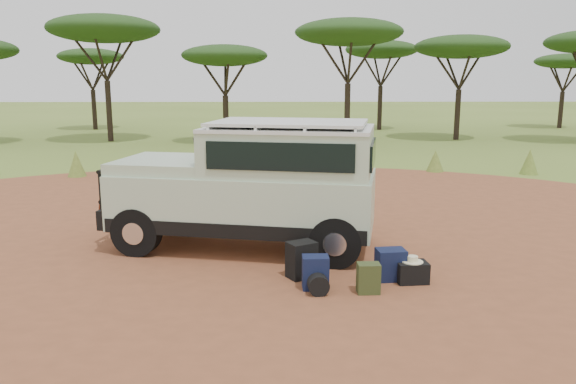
{
  "coord_description": "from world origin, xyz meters",
  "views": [
    {
      "loc": [
        0.57,
        -9.92,
        3.13
      ],
      "look_at": [
        0.77,
        0.66,
        1.0
      ],
      "focal_mm": 35.0,
      "sensor_mm": 36.0,
      "label": 1
    }
  ],
  "objects_px": {
    "backpack_black": "(302,260)",
    "hard_case": "(412,272)",
    "backpack_navy": "(315,273)",
    "walking_staff": "(100,198)",
    "backpack_olive": "(368,278)",
    "safari_vehicle": "(253,188)",
    "duffel_navy": "(391,265)"
  },
  "relations": [
    {
      "from": "safari_vehicle",
      "to": "walking_staff",
      "type": "relative_size",
      "value": 3.37
    },
    {
      "from": "backpack_navy",
      "to": "backpack_olive",
      "type": "relative_size",
      "value": 1.13
    },
    {
      "from": "walking_staff",
      "to": "duffel_navy",
      "type": "bearing_deg",
      "value": -63.66
    },
    {
      "from": "safari_vehicle",
      "to": "walking_staff",
      "type": "xyz_separation_m",
      "value": [
        -3.2,
        1.11,
        -0.43
      ]
    },
    {
      "from": "safari_vehicle",
      "to": "backpack_olive",
      "type": "bearing_deg",
      "value": -40.8
    },
    {
      "from": "backpack_olive",
      "to": "hard_case",
      "type": "distance_m",
      "value": 0.87
    },
    {
      "from": "backpack_olive",
      "to": "backpack_black",
      "type": "bearing_deg",
      "value": 142.88
    },
    {
      "from": "backpack_navy",
      "to": "hard_case",
      "type": "height_order",
      "value": "backpack_navy"
    },
    {
      "from": "backpack_black",
      "to": "hard_case",
      "type": "distance_m",
      "value": 1.74
    },
    {
      "from": "backpack_black",
      "to": "backpack_navy",
      "type": "height_order",
      "value": "backpack_black"
    },
    {
      "from": "walking_staff",
      "to": "backpack_black",
      "type": "bearing_deg",
      "value": -70.1
    },
    {
      "from": "safari_vehicle",
      "to": "duffel_navy",
      "type": "relative_size",
      "value": 10.35
    },
    {
      "from": "duffel_navy",
      "to": "hard_case",
      "type": "bearing_deg",
      "value": -29.24
    },
    {
      "from": "backpack_olive",
      "to": "safari_vehicle",
      "type": "bearing_deg",
      "value": 125.89
    },
    {
      "from": "walking_staff",
      "to": "backpack_navy",
      "type": "bearing_deg",
      "value": -73.36
    },
    {
      "from": "backpack_black",
      "to": "hard_case",
      "type": "relative_size",
      "value": 1.25
    },
    {
      "from": "safari_vehicle",
      "to": "hard_case",
      "type": "distance_m",
      "value": 3.34
    },
    {
      "from": "backpack_black",
      "to": "hard_case",
      "type": "xyz_separation_m",
      "value": [
        1.72,
        -0.26,
        -0.13
      ]
    },
    {
      "from": "backpack_navy",
      "to": "walking_staff",
      "type": "bearing_deg",
      "value": 141.12
    },
    {
      "from": "safari_vehicle",
      "to": "backpack_olive",
      "type": "relative_size",
      "value": 11.31
    },
    {
      "from": "backpack_olive",
      "to": "hard_case",
      "type": "height_order",
      "value": "backpack_olive"
    },
    {
      "from": "hard_case",
      "to": "backpack_olive",
      "type": "bearing_deg",
      "value": -155.43
    },
    {
      "from": "safari_vehicle",
      "to": "walking_staff",
      "type": "distance_m",
      "value": 3.41
    },
    {
      "from": "walking_staff",
      "to": "backpack_navy",
      "type": "relative_size",
      "value": 2.99
    },
    {
      "from": "safari_vehicle",
      "to": "backpack_black",
      "type": "distance_m",
      "value": 2.04
    },
    {
      "from": "safari_vehicle",
      "to": "backpack_navy",
      "type": "relative_size",
      "value": 10.05
    },
    {
      "from": "backpack_olive",
      "to": "hard_case",
      "type": "xyz_separation_m",
      "value": [
        0.75,
        0.43,
        -0.06
      ]
    },
    {
      "from": "safari_vehicle",
      "to": "hard_case",
      "type": "relative_size",
      "value": 10.93
    },
    {
      "from": "safari_vehicle",
      "to": "backpack_black",
      "type": "xyz_separation_m",
      "value": [
        0.83,
        -1.65,
        -0.86
      ]
    },
    {
      "from": "walking_staff",
      "to": "backpack_black",
      "type": "xyz_separation_m",
      "value": [
        4.03,
        -2.76,
        -0.43
      ]
    },
    {
      "from": "walking_staff",
      "to": "duffel_navy",
      "type": "relative_size",
      "value": 3.07
    },
    {
      "from": "backpack_navy",
      "to": "backpack_olive",
      "type": "xyz_separation_m",
      "value": [
        0.78,
        -0.19,
        -0.03
      ]
    }
  ]
}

